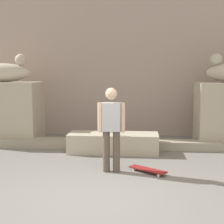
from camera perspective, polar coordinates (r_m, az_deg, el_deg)
ground_plane at (r=5.58m, az=-2.36°, el=-14.06°), size 40.00×40.00×0.00m
facade_wall at (r=10.94m, az=1.32°, el=12.32°), size 9.26×0.60×6.09m
pedestal_left at (r=10.14m, az=-17.60°, el=-0.01°), size 2.06×1.19×1.69m
statue_reclining_left at (r=10.06m, az=-17.64°, el=6.39°), size 1.60×0.57×0.78m
ledge_block at (r=8.46m, az=0.21°, el=-5.16°), size 2.20×0.78×0.47m
skater at (r=6.72m, az=-0.11°, el=-2.33°), size 0.54×0.23×1.67m
skateboard at (r=6.87m, az=5.97°, el=-9.51°), size 0.76×0.64×0.08m
bottle_orange at (r=8.58m, az=-1.13°, el=-2.67°), size 0.07×0.07×0.27m
bottle_green at (r=8.11m, az=0.82°, el=-3.16°), size 0.07×0.07×0.28m
stair_step at (r=8.92m, az=0.44°, el=-5.36°), size 8.45×0.50×0.23m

